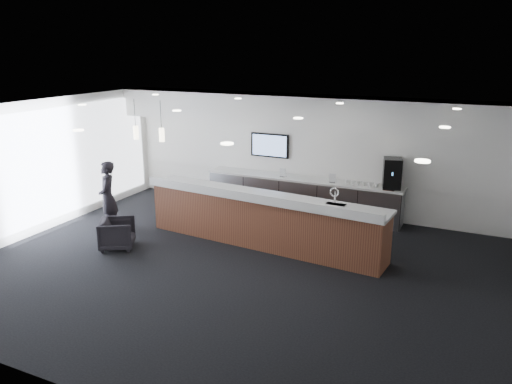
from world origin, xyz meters
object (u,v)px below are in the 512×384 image
at_px(armchair, 117,234).
at_px(lounge_guest, 108,197).
at_px(coffee_machine, 392,173).
at_px(service_counter, 263,219).

distance_m(armchair, lounge_guest, 1.21).
xyz_separation_m(coffee_machine, armchair, (-4.95, -3.76, -0.98)).
relative_size(coffee_machine, armchair, 1.01).
xyz_separation_m(service_counter, coffee_machine, (2.25, 2.29, 0.73)).
bearing_deg(lounge_guest, coffee_machine, 84.43).
relative_size(service_counter, lounge_guest, 3.33).
distance_m(service_counter, armchair, 3.09).
xyz_separation_m(armchair, lounge_guest, (-0.83, 0.72, 0.51)).
height_order(coffee_machine, lounge_guest, coffee_machine).
bearing_deg(armchair, lounge_guest, 17.59).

